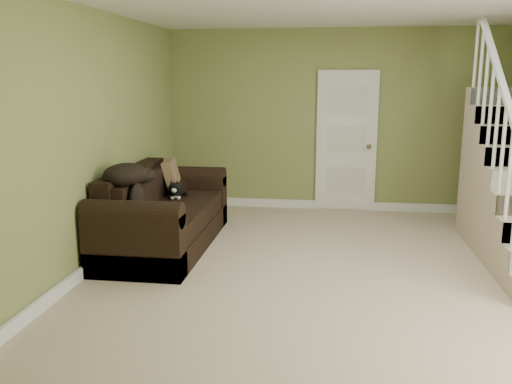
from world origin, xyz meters
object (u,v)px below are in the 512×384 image
(sofa, at_px, (161,217))
(side_table, at_px, (169,200))
(cat, at_px, (176,190))
(banana, at_px, (170,217))

(sofa, bearing_deg, side_table, 101.72)
(side_table, height_order, cat, side_table)
(sofa, height_order, cat, sofa)
(side_table, height_order, banana, side_table)
(sofa, bearing_deg, cat, 81.07)
(cat, xyz_separation_m, banana, (0.23, -1.01, -0.07))
(cat, bearing_deg, side_table, 105.78)
(sofa, height_order, side_table, sofa)
(sofa, relative_size, cat, 4.44)
(banana, bearing_deg, sofa, 92.54)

